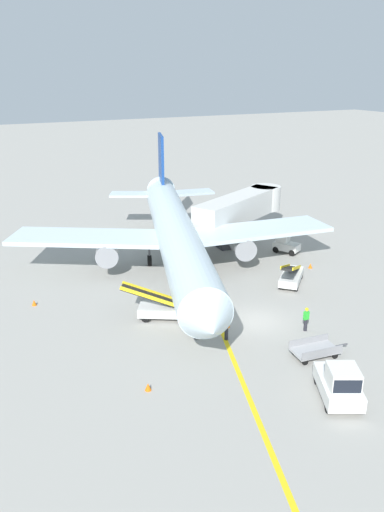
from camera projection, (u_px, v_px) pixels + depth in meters
The scene contains 14 objects.
ground_plane at pixel (257, 321), 35.56m from camera, with size 300.00×300.00×0.00m, color #9E9B93.
taxi_line_yellow at pixel (208, 297), 39.26m from camera, with size 0.30×80.00×0.01m, color yellow.
airliner at pixel (175, 233), 43.43m from camera, with size 27.64×34.41×10.10m.
jet_bridge at pixel (245, 206), 51.39m from camera, with size 12.60×8.12×4.85m.
pushback_tug at pixel (340, 384), 26.75m from camera, with size 3.31×4.07×2.20m.
baggage_tug_near_wing at pixel (285, 243), 48.64m from camera, with size 2.29×2.73×2.10m.
belt_loader_forward_hold at pixel (164, 308), 35.72m from camera, with size 4.97×3.56×2.59m.
belt_loader_aft_hold at pixel (291, 275), 41.43m from camera, with size 4.45×4.39×2.59m.
baggage_cart_loaded at pixel (315, 350), 31.01m from camera, with size 3.82×1.86×0.94m.
ground_crew_marshaller at pixel (306, 318), 33.97m from camera, with size 0.36×0.24×1.70m.
ground_crew_wing_walker at pixel (226, 327), 32.83m from camera, with size 0.36×0.24×1.70m.
safety_cone_nose_left at pixel (34, 303), 37.86m from camera, with size 0.36×0.36×0.44m, color orange.
safety_cone_nose_right at pixel (148, 387), 27.82m from camera, with size 0.36×0.36×0.44m, color orange.
safety_cone_wingtip_left at pixel (310, 266), 44.98m from camera, with size 0.36×0.36×0.44m, color orange.
Camera 1 is at (-18.23, -26.46, 16.52)m, focal length 35.72 mm.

